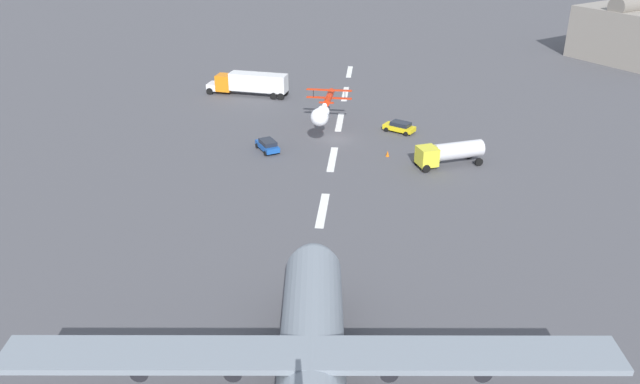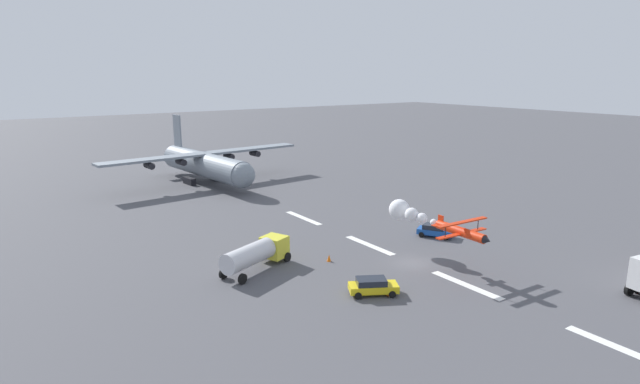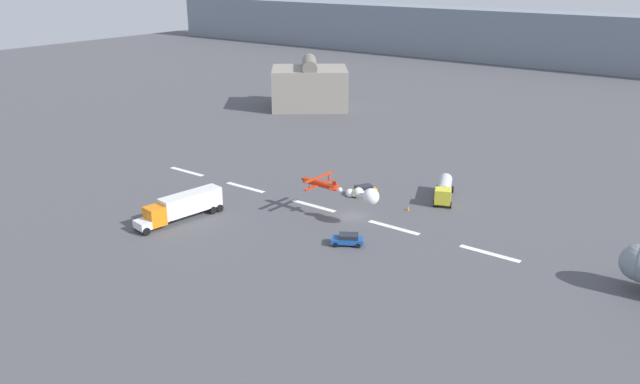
% 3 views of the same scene
% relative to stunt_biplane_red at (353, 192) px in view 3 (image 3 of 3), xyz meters
% --- Properties ---
extents(ground_plane, '(440.00, 440.00, 0.00)m').
position_rel_stunt_biplane_red_xyz_m(ground_plane, '(-1.24, 1.71, -4.53)').
color(ground_plane, '#4C4C51').
rests_on(ground_plane, ground).
extents(runway_stripe_0, '(8.00, 0.90, 0.01)m').
position_rel_stunt_biplane_red_xyz_m(runway_stripe_0, '(-36.28, 1.71, -4.52)').
color(runway_stripe_0, white).
rests_on(runway_stripe_0, ground).
extents(runway_stripe_1, '(8.00, 0.90, 0.01)m').
position_rel_stunt_biplane_red_xyz_m(runway_stripe_1, '(-22.27, 1.71, -4.52)').
color(runway_stripe_1, white).
rests_on(runway_stripe_1, ground).
extents(runway_stripe_2, '(8.00, 0.90, 0.01)m').
position_rel_stunt_biplane_red_xyz_m(runway_stripe_2, '(-8.25, 1.71, -4.52)').
color(runway_stripe_2, white).
rests_on(runway_stripe_2, ground).
extents(runway_stripe_3, '(8.00, 0.90, 0.01)m').
position_rel_stunt_biplane_red_xyz_m(runway_stripe_3, '(5.77, 1.71, -4.52)').
color(runway_stripe_3, white).
rests_on(runway_stripe_3, ground).
extents(runway_stripe_4, '(8.00, 0.90, 0.01)m').
position_rel_stunt_biplane_red_xyz_m(runway_stripe_4, '(19.78, 1.71, -4.52)').
color(runway_stripe_4, white).
rests_on(runway_stripe_4, ground).
extents(mountain_ridge_distant, '(396.00, 16.00, 18.43)m').
position_rel_stunt_biplane_red_xyz_m(mountain_ridge_distant, '(-1.24, 159.79, 4.69)').
color(mountain_ridge_distant, gray).
rests_on(mountain_ridge_distant, ground).
extents(stunt_biplane_red, '(13.84, 6.38, 2.31)m').
position_rel_stunt_biplane_red_xyz_m(stunt_biplane_red, '(0.00, 0.00, 0.00)').
color(stunt_biplane_red, red).
extents(semi_truck_orange, '(4.84, 13.65, 3.70)m').
position_rel_stunt_biplane_red_xyz_m(semi_truck_orange, '(-20.11, -13.72, -2.42)').
color(semi_truck_orange, silver).
rests_on(semi_truck_orange, ground).
extents(fuel_tanker_truck, '(5.61, 8.66, 2.90)m').
position_rel_stunt_biplane_red_xyz_m(fuel_tanker_truck, '(6.41, 15.98, -2.79)').
color(fuel_tanker_truck, yellow).
rests_on(fuel_tanker_truck, ground).
extents(followme_car_yellow, '(4.50, 3.73, 1.52)m').
position_rel_stunt_biplane_red_xyz_m(followme_car_yellow, '(3.77, -6.86, -3.72)').
color(followme_car_yellow, '#194CA5').
rests_on(followme_car_yellow, ground).
extents(airport_staff_sedan, '(3.69, 4.68, 1.52)m').
position_rel_stunt_biplane_red_xyz_m(airport_staff_sedan, '(-4.84, 10.28, -3.72)').
color(airport_staff_sedan, yellow).
rests_on(airport_staff_sedan, ground).
extents(hangar_building, '(23.61, 22.95, 12.66)m').
position_rel_stunt_biplane_red_xyz_m(hangar_building, '(-50.10, 55.76, 0.82)').
color(hangar_building, gray).
rests_on(hangar_building, ground).
extents(traffic_cone_near, '(0.44, 0.44, 0.75)m').
position_rel_stunt_biplane_red_xyz_m(traffic_cone_near, '(-5.76, 9.22, -4.15)').
color(traffic_cone_near, orange).
rests_on(traffic_cone_near, ground).
extents(traffic_cone_far, '(0.44, 0.44, 0.75)m').
position_rel_stunt_biplane_red_xyz_m(traffic_cone_far, '(4.20, 8.59, -4.15)').
color(traffic_cone_far, orange).
rests_on(traffic_cone_far, ground).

